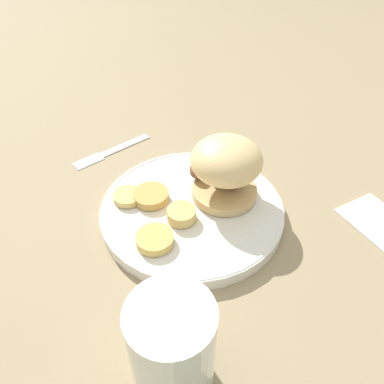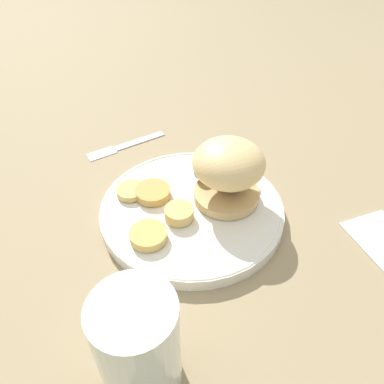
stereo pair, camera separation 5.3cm
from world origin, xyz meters
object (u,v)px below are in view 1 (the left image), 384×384
at_px(fork, 112,151).
at_px(dinner_plate, 192,209).
at_px(sandwich, 226,166).
at_px(drinking_glass, 173,351).

bearing_deg(fork, dinner_plate, -20.19).
bearing_deg(dinner_plate, sandwich, 54.98).
xyz_separation_m(fork, drinking_glass, (0.30, -0.29, 0.06)).
bearing_deg(dinner_plate, fork, 159.81).
xyz_separation_m(dinner_plate, drinking_glass, (0.09, -0.22, 0.05)).
height_order(dinner_plate, drinking_glass, drinking_glass).
bearing_deg(sandwich, dinner_plate, -125.02).
distance_m(dinner_plate, drinking_glass, 0.24).
bearing_deg(dinner_plate, drinking_glass, -66.44).
height_order(dinner_plate, sandwich, sandwich).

